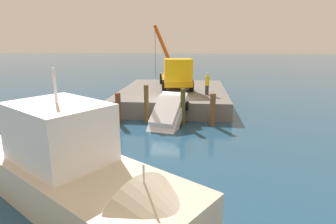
{
  "coord_description": "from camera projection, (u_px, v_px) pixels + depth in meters",
  "views": [
    {
      "loc": [
        20.03,
        2.02,
        5.55
      ],
      "look_at": [
        1.43,
        0.14,
        0.77
      ],
      "focal_mm": 30.31,
      "sensor_mm": 36.0,
      "label": 1
    }
  ],
  "objects": [
    {
      "name": "piling_end",
      "position": [
        213.0,
        110.0,
        18.69
      ],
      "size": [
        0.37,
        0.37,
        2.15
      ],
      "primitive_type": "cylinder",
      "color": "brown",
      "rests_on": "ground"
    },
    {
      "name": "piling_near",
      "position": [
        118.0,
        108.0,
        19.16
      ],
      "size": [
        0.36,
        0.36,
        2.1
      ],
      "primitive_type": "cylinder",
      "color": "brown",
      "rests_on": "ground"
    },
    {
      "name": "crane_truck",
      "position": [
        176.0,
        74.0,
        25.09
      ],
      "size": [
        8.46,
        4.5,
        5.75
      ],
      "color": "orange",
      "rests_on": "dock"
    },
    {
      "name": "dock",
      "position": [
        174.0,
        96.0,
        25.49
      ],
      "size": [
        11.72,
        9.11,
        1.28
      ],
      "primitive_type": "cube",
      "color": "slate",
      "rests_on": "ground"
    },
    {
      "name": "piling_far",
      "position": [
        183.0,
        107.0,
        18.65
      ],
      "size": [
        0.32,
        0.32,
        2.47
      ],
      "primitive_type": "cylinder",
      "color": "brown",
      "rests_on": "ground"
    },
    {
      "name": "dock_worker",
      "position": [
        207.0,
        84.0,
        22.5
      ],
      "size": [
        0.34,
        0.34,
        1.71
      ],
      "color": "#313131",
      "rests_on": "dock"
    },
    {
      "name": "piling_mid",
      "position": [
        146.0,
        104.0,
        19.18
      ],
      "size": [
        0.31,
        0.31,
        2.62
      ],
      "primitive_type": "cylinder",
      "color": "brown",
      "rests_on": "ground"
    },
    {
      "name": "salvaged_car",
      "position": [
        167.0,
        117.0,
        18.5
      ],
      "size": [
        4.45,
        2.82,
        3.05
      ],
      "color": "silver",
      "rests_on": "ground"
    },
    {
      "name": "ground",
      "position": [
        168.0,
        117.0,
        20.88
      ],
      "size": [
        200.0,
        200.0,
        0.0
      ],
      "primitive_type": "plane",
      "color": "navy"
    },
    {
      "name": "moored_yacht",
      "position": [
        98.0,
        196.0,
        9.1
      ],
      "size": [
        9.36,
        11.78,
        5.86
      ],
      "color": "beige",
      "rests_on": "ground"
    }
  ]
}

